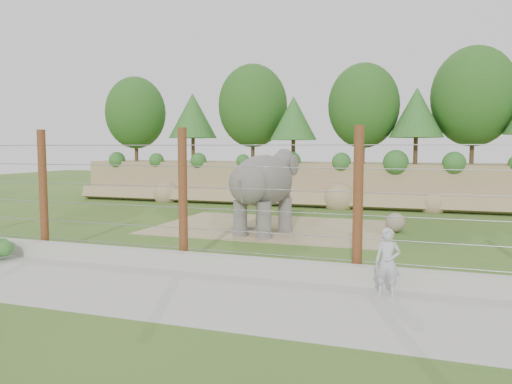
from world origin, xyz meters
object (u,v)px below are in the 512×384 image
(barrier_fence, at_px, (183,197))
(zookeeper, at_px, (387,262))
(elephant, at_px, (263,193))
(stone_ball, at_px, (395,222))

(barrier_fence, distance_m, zookeeper, 6.09)
(elephant, relative_size, zookeeper, 2.56)
(barrier_fence, bearing_deg, elephant, 84.64)
(elephant, bearing_deg, zookeeper, -41.75)
(elephant, bearing_deg, barrier_fence, -84.29)
(elephant, height_order, barrier_fence, barrier_fence)
(elephant, distance_m, stone_ball, 5.51)
(elephant, relative_size, barrier_fence, 0.20)
(elephant, height_order, zookeeper, elephant)
(stone_ball, bearing_deg, barrier_fence, -125.02)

